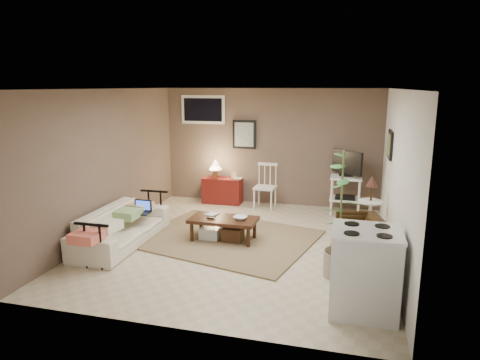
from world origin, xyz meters
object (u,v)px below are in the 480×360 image
(armchair, at_px, (359,231))
(side_table, at_px, (371,200))
(tv_stand, at_px, (346,181))
(potted_plant, at_px, (341,210))
(coffee_table, at_px, (223,227))
(sofa, at_px, (121,221))
(stove, at_px, (365,271))
(spindle_chair, at_px, (265,188))
(red_console, at_px, (222,188))

(armchair, bearing_deg, side_table, 150.09)
(tv_stand, height_order, potted_plant, potted_plant)
(coffee_table, xyz_separation_m, tv_stand, (1.86, 2.03, 0.43))
(sofa, bearing_deg, stove, -108.17)
(sofa, distance_m, potted_plant, 3.39)
(stove, bearing_deg, side_table, 86.63)
(sofa, bearing_deg, tv_stand, -52.77)
(coffee_table, bearing_deg, stove, -38.89)
(tv_stand, distance_m, potted_plant, 2.91)
(sofa, bearing_deg, potted_plant, -95.95)
(spindle_chair, bearing_deg, sofa, -124.82)
(sofa, xyz_separation_m, tv_stand, (3.36, 2.56, 0.28))
(spindle_chair, relative_size, side_table, 0.88)
(spindle_chair, height_order, side_table, side_table)
(sofa, relative_size, tv_stand, 1.56)
(tv_stand, bearing_deg, coffee_table, -132.49)
(spindle_chair, relative_size, stove, 0.95)
(tv_stand, bearing_deg, sofa, -142.77)
(tv_stand, distance_m, side_table, 1.34)
(potted_plant, bearing_deg, tv_stand, 89.42)
(armchair, distance_m, potted_plant, 1.17)
(side_table, bearing_deg, sofa, -161.28)
(red_console, relative_size, potted_plant, 0.56)
(red_console, bearing_deg, potted_plant, -50.58)
(coffee_table, height_order, side_table, side_table)
(sofa, bearing_deg, red_console, -16.75)
(coffee_table, height_order, tv_stand, tv_stand)
(sofa, relative_size, armchair, 3.15)
(red_console, distance_m, side_table, 3.30)
(potted_plant, height_order, stove, potted_plant)
(coffee_table, distance_m, tv_stand, 2.79)
(coffee_table, bearing_deg, tv_stand, 47.51)
(red_console, xyz_separation_m, armchair, (2.79, -2.09, -0.02))
(coffee_table, relative_size, potted_plant, 0.63)
(armchair, bearing_deg, coffee_table, -102.56)
(potted_plant, relative_size, stove, 1.78)
(coffee_table, bearing_deg, potted_plant, -25.45)
(red_console, height_order, stove, stove)
(coffee_table, height_order, red_console, red_console)
(potted_plant, bearing_deg, coffee_table, 154.55)
(armchair, bearing_deg, tv_stand, 171.82)
(red_console, relative_size, tv_stand, 0.76)
(red_console, bearing_deg, armchair, -36.83)
(tv_stand, bearing_deg, side_table, -72.11)
(sofa, xyz_separation_m, spindle_chair, (1.78, 2.56, 0.05))
(spindle_chair, xyz_separation_m, tv_stand, (1.58, -0.01, 0.23))
(coffee_table, distance_m, stove, 2.75)
(red_console, xyz_separation_m, tv_stand, (2.55, -0.16, 0.33))
(coffee_table, height_order, potted_plant, potted_plant)
(potted_plant, bearing_deg, armchair, 74.39)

